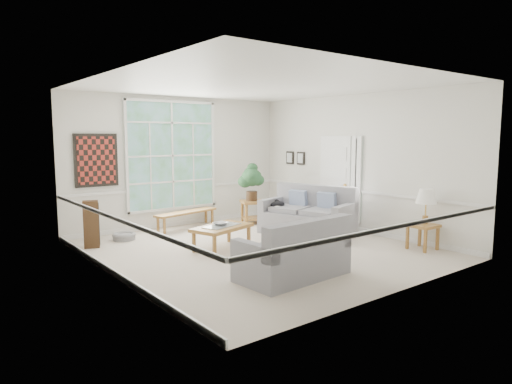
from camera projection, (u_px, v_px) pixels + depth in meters
floor at (258, 250)px, 8.50m from camera, size 5.50×6.00×0.01m
ceiling at (258, 85)px, 8.13m from camera, size 5.50×6.00×0.02m
wall_back at (179, 162)px, 10.67m from camera, size 5.50×0.02×3.00m
wall_front at (400, 182)px, 5.97m from camera, size 5.50×0.02×3.00m
wall_left at (110, 177)px, 6.64m from camera, size 0.02×6.00×3.00m
wall_right at (357, 164)px, 9.99m from camera, size 0.02×6.00×3.00m
window_back at (172, 156)px, 10.49m from camera, size 2.30×0.08×2.40m
entry_door at (335, 182)px, 10.49m from camera, size 0.08×0.90×2.10m
door_sidelight at (356, 180)px, 9.99m from camera, size 0.08×0.26×1.90m
wall_art at (96, 160)px, 9.43m from camera, size 0.90×0.06×1.10m
wall_frame_near at (300, 158)px, 11.33m from camera, size 0.04×0.26×0.32m
wall_frame_far at (290, 158)px, 11.65m from camera, size 0.04×0.26×0.32m
loveseat_right at (307, 211)px, 9.73m from camera, size 1.50×2.12×1.04m
loveseat_front at (293, 247)px, 6.77m from camera, size 1.73×0.96×0.91m
coffee_table at (222, 237)px, 8.52m from camera, size 1.30×0.95×0.43m
pewter_bowl at (220, 223)px, 8.52m from camera, size 0.40×0.40×0.08m
window_bench at (186, 220)px, 10.45m from camera, size 1.66×0.66×0.38m
end_table at (253, 212)px, 11.03m from camera, size 0.73×0.73×0.55m
houseplant at (252, 182)px, 10.91m from camera, size 0.63×0.63×0.92m
side_table at (422, 237)px, 8.46m from camera, size 0.49×0.49×0.48m
table_lamp at (426, 206)px, 8.44m from camera, size 0.43×0.43×0.65m
pet_bed at (124, 236)px, 9.28m from camera, size 0.58×0.58×0.14m
floor_speaker at (91, 224)px, 8.59m from camera, size 0.33×0.30×0.89m
cat at (278, 204)px, 10.01m from camera, size 0.38×0.29×0.17m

